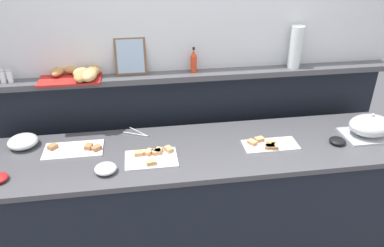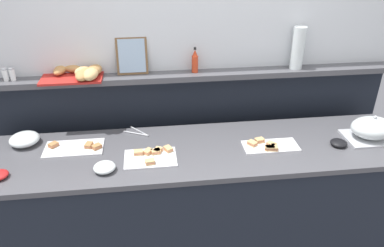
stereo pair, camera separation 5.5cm
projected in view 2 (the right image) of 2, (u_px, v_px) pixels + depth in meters
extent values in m
plane|color=#4C4C51|center=(189.00, 201.00, 3.36)|extent=(12.00, 12.00, 0.00)
cube|color=black|center=(198.00, 207.00, 2.62)|extent=(2.73, 0.62, 0.90)
cube|color=#4C4C51|center=(199.00, 151.00, 2.40)|extent=(2.77, 0.66, 0.03)
cube|color=black|center=(190.00, 147.00, 2.98)|extent=(2.94, 0.08, 1.25)
cube|color=#4C4C51|center=(190.00, 74.00, 2.63)|extent=(2.94, 0.22, 0.04)
cube|color=silver|center=(150.00, 158.00, 2.29)|extent=(0.32, 0.21, 0.01)
cube|color=tan|center=(138.00, 154.00, 2.31)|extent=(0.06, 0.04, 0.01)
cube|color=#D1664C|center=(138.00, 152.00, 2.31)|extent=(0.06, 0.04, 0.01)
cube|color=tan|center=(138.00, 151.00, 2.31)|extent=(0.06, 0.04, 0.01)
cube|color=tan|center=(158.00, 151.00, 2.34)|extent=(0.06, 0.07, 0.01)
cube|color=#D1664C|center=(158.00, 150.00, 2.33)|extent=(0.06, 0.07, 0.01)
cube|color=tan|center=(158.00, 149.00, 2.33)|extent=(0.06, 0.07, 0.01)
cube|color=tan|center=(150.00, 163.00, 2.23)|extent=(0.06, 0.05, 0.01)
cube|color=#D1664C|center=(150.00, 162.00, 2.22)|extent=(0.06, 0.05, 0.01)
cube|color=tan|center=(150.00, 161.00, 2.22)|extent=(0.06, 0.05, 0.01)
cube|color=tan|center=(148.00, 153.00, 2.32)|extent=(0.07, 0.07, 0.01)
cube|color=#D1664C|center=(148.00, 152.00, 2.32)|extent=(0.07, 0.07, 0.01)
cube|color=tan|center=(148.00, 150.00, 2.32)|extent=(0.07, 0.07, 0.01)
cube|color=tan|center=(168.00, 150.00, 2.35)|extent=(0.06, 0.07, 0.01)
cube|color=#D1664C|center=(168.00, 149.00, 2.35)|extent=(0.06, 0.07, 0.01)
cube|color=tan|center=(168.00, 148.00, 2.34)|extent=(0.06, 0.07, 0.01)
cube|color=tan|center=(156.00, 153.00, 2.32)|extent=(0.06, 0.05, 0.01)
cube|color=#D1664C|center=(156.00, 151.00, 2.32)|extent=(0.06, 0.05, 0.01)
cube|color=tan|center=(156.00, 150.00, 2.32)|extent=(0.06, 0.05, 0.01)
cube|color=white|center=(270.00, 146.00, 2.41)|extent=(0.35, 0.16, 0.01)
cube|color=tan|center=(271.00, 145.00, 2.40)|extent=(0.07, 0.07, 0.01)
cube|color=#B24738|center=(272.00, 144.00, 2.39)|extent=(0.07, 0.07, 0.01)
cube|color=tan|center=(272.00, 143.00, 2.39)|extent=(0.07, 0.07, 0.01)
cube|color=tan|center=(274.00, 149.00, 2.36)|extent=(0.05, 0.06, 0.01)
cube|color=#B24738|center=(274.00, 148.00, 2.36)|extent=(0.05, 0.06, 0.01)
cube|color=tan|center=(275.00, 146.00, 2.36)|extent=(0.05, 0.06, 0.01)
cube|color=tan|center=(269.00, 149.00, 2.36)|extent=(0.06, 0.05, 0.01)
cube|color=#B24738|center=(269.00, 148.00, 2.36)|extent=(0.06, 0.05, 0.01)
cube|color=tan|center=(269.00, 147.00, 2.35)|extent=(0.06, 0.05, 0.01)
cube|color=tan|center=(259.00, 141.00, 2.44)|extent=(0.06, 0.05, 0.01)
cube|color=#B24738|center=(260.00, 140.00, 2.44)|extent=(0.06, 0.05, 0.01)
cube|color=tan|center=(260.00, 139.00, 2.43)|extent=(0.06, 0.05, 0.01)
cube|color=tan|center=(252.00, 144.00, 2.41)|extent=(0.06, 0.07, 0.01)
cube|color=#B24738|center=(252.00, 143.00, 2.41)|extent=(0.06, 0.07, 0.01)
cube|color=tan|center=(252.00, 142.00, 2.40)|extent=(0.06, 0.07, 0.01)
cube|color=tan|center=(270.00, 149.00, 2.36)|extent=(0.06, 0.04, 0.01)
cube|color=#B24738|center=(270.00, 148.00, 2.36)|extent=(0.06, 0.04, 0.01)
cube|color=tan|center=(270.00, 147.00, 2.35)|extent=(0.06, 0.04, 0.01)
cube|color=silver|center=(74.00, 148.00, 2.39)|extent=(0.37, 0.20, 0.01)
cube|color=#AD7A47|center=(54.00, 146.00, 2.39)|extent=(0.07, 0.07, 0.01)
cube|color=#D1664C|center=(53.00, 145.00, 2.39)|extent=(0.07, 0.07, 0.01)
cube|color=#AD7A47|center=(53.00, 144.00, 2.39)|extent=(0.07, 0.07, 0.01)
cube|color=#AD7A47|center=(89.00, 146.00, 2.39)|extent=(0.05, 0.06, 0.01)
cube|color=#D1664C|center=(89.00, 145.00, 2.39)|extent=(0.05, 0.06, 0.01)
cube|color=#AD7A47|center=(89.00, 144.00, 2.38)|extent=(0.05, 0.06, 0.01)
cube|color=#AD7A47|center=(97.00, 148.00, 2.37)|extent=(0.07, 0.07, 0.01)
cube|color=#D1664C|center=(97.00, 147.00, 2.37)|extent=(0.07, 0.07, 0.01)
cube|color=#AD7A47|center=(96.00, 146.00, 2.37)|extent=(0.07, 0.07, 0.01)
cube|color=#B7BABF|center=(370.00, 137.00, 2.50)|extent=(0.34, 0.24, 0.01)
ellipsoid|color=silver|center=(373.00, 128.00, 2.47)|extent=(0.29, 0.23, 0.14)
sphere|color=#B7BABF|center=(375.00, 117.00, 2.43)|extent=(0.02, 0.02, 0.02)
ellipsoid|color=silver|center=(24.00, 139.00, 2.42)|extent=(0.19, 0.19, 0.08)
ellipsoid|color=white|center=(25.00, 141.00, 2.43)|extent=(0.15, 0.15, 0.05)
ellipsoid|color=silver|center=(104.00, 167.00, 2.17)|extent=(0.13, 0.13, 0.05)
ellipsoid|color=#599959|center=(105.00, 169.00, 2.17)|extent=(0.10, 0.10, 0.03)
ellipsoid|color=black|center=(339.00, 143.00, 2.42)|extent=(0.11, 0.11, 0.04)
cylinder|color=#B7BABF|center=(136.00, 133.00, 2.55)|extent=(0.17, 0.09, 0.01)
cylinder|color=#B7BABF|center=(139.00, 131.00, 2.58)|extent=(0.12, 0.14, 0.01)
sphere|color=#B7BABF|center=(148.00, 136.00, 2.53)|extent=(0.01, 0.01, 0.01)
cylinder|color=red|center=(195.00, 64.00, 2.57)|extent=(0.04, 0.04, 0.12)
cone|color=red|center=(195.00, 53.00, 2.54)|extent=(0.04, 0.04, 0.04)
cylinder|color=black|center=(195.00, 49.00, 2.52)|extent=(0.02, 0.02, 0.02)
cylinder|color=white|center=(5.00, 75.00, 2.44)|extent=(0.03, 0.03, 0.08)
cylinder|color=#B7BABF|center=(4.00, 69.00, 2.42)|extent=(0.03, 0.03, 0.01)
cylinder|color=white|center=(12.00, 75.00, 2.45)|extent=(0.03, 0.03, 0.08)
cylinder|color=#B7BABF|center=(11.00, 69.00, 2.43)|extent=(0.03, 0.03, 0.01)
cube|color=#B2231E|center=(73.00, 77.00, 2.50)|extent=(0.40, 0.26, 0.02)
ellipsoid|color=#B7844C|center=(82.00, 75.00, 2.43)|extent=(0.09, 0.16, 0.06)
ellipsoid|color=#B7844C|center=(94.00, 70.00, 2.50)|extent=(0.14, 0.17, 0.07)
ellipsoid|color=#B7844C|center=(72.00, 68.00, 2.55)|extent=(0.17, 0.14, 0.05)
ellipsoid|color=#B7844C|center=(60.00, 70.00, 2.52)|extent=(0.11, 0.17, 0.05)
ellipsoid|color=tan|center=(90.00, 74.00, 2.43)|extent=(0.12, 0.17, 0.07)
ellipsoid|color=tan|center=(83.00, 72.00, 2.47)|extent=(0.15, 0.15, 0.07)
ellipsoid|color=#B7844C|center=(87.00, 73.00, 2.46)|extent=(0.16, 0.16, 0.07)
cube|color=brown|center=(132.00, 56.00, 2.52)|extent=(0.21, 0.07, 0.25)
cube|color=#99B2CC|center=(132.00, 56.00, 2.52)|extent=(0.18, 0.05, 0.22)
cylinder|color=silver|center=(298.00, 48.00, 2.60)|extent=(0.09, 0.09, 0.30)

